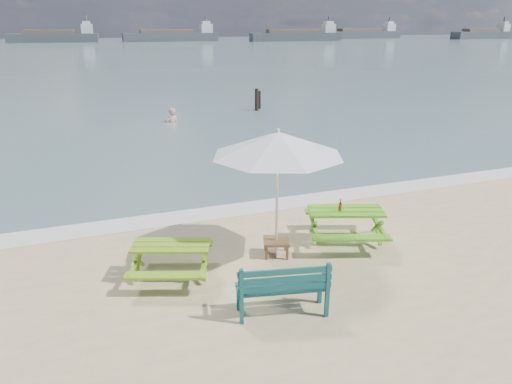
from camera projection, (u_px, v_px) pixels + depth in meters
name	position (u px, v px, depth m)	size (l,w,h in m)	color
sea	(79.00, 51.00, 83.70)	(300.00, 300.00, 0.00)	slate
foam_strip	(224.00, 211.00, 12.69)	(22.00, 0.90, 0.01)	silver
picnic_table_left	(172.00, 262.00, 9.30)	(1.90, 1.99, 0.68)	#6C9C17
picnic_table_right	(345.00, 227.00, 10.79)	(2.11, 2.21, 0.76)	#50A218
park_bench	(282.00, 297.00, 8.18)	(1.57, 0.81, 0.92)	#104646
side_table	(276.00, 247.00, 10.26)	(0.67, 0.67, 0.34)	brown
patio_umbrella	(278.00, 144.00, 9.56)	(3.37, 3.37, 2.59)	silver
beer_bottle	(340.00, 207.00, 10.60)	(0.07, 0.07, 0.26)	#915315
swimmer	(172.00, 127.00, 24.33)	(0.78, 0.62, 1.87)	tan
mooring_pilings	(258.00, 102.00, 27.39)	(0.58, 0.78, 1.40)	black
cargo_ships	(289.00, 36.00, 137.23)	(141.89, 21.74, 4.40)	#3D4348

